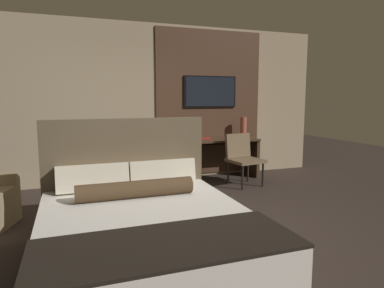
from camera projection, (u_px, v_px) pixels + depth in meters
name	position (u px, v px, depth m)	size (l,w,h in m)	color
ground_plane	(182.00, 232.00, 3.84)	(16.00, 16.00, 0.00)	#332823
wall_back_tv_panel	(146.00, 103.00, 6.13)	(7.20, 0.09, 2.80)	tan
bed	(145.00, 232.00, 3.02)	(1.78, 2.12, 1.27)	#33281E
desk	(215.00, 152.00, 6.37)	(1.59, 0.57, 0.74)	#422D1E
tv	(210.00, 92.00, 6.44)	(1.04, 0.04, 0.59)	black
desk_chair	(242.00, 155.00, 5.90)	(0.61, 0.61, 0.88)	brown
vase_tall	(243.00, 127.00, 6.55)	(0.12, 0.12, 0.39)	#B2563D
vase_short	(191.00, 136.00, 6.10)	(0.09, 0.09, 0.16)	#4C706B
book	(205.00, 138.00, 6.28)	(0.24, 0.18, 0.03)	maroon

